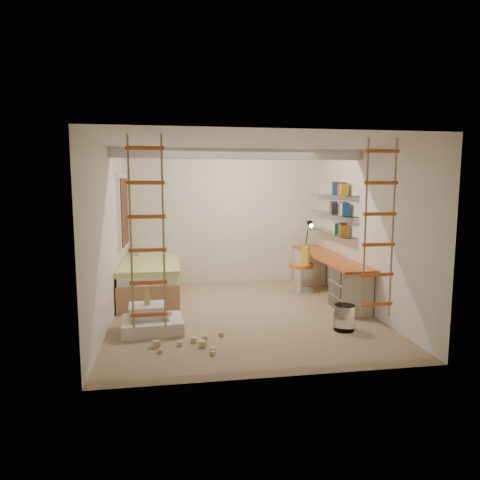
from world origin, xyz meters
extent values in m
plane|color=#9F8367|center=(0.00, 0.00, 0.00)|extent=(4.50, 4.50, 0.00)
cube|color=white|center=(0.00, 0.30, 2.52)|extent=(4.00, 0.18, 0.16)
cube|color=white|center=(-1.97, 1.50, 1.55)|extent=(0.06, 1.15, 1.35)
cube|color=#4C2D1E|center=(-1.93, 1.50, 1.55)|extent=(0.02, 1.00, 1.20)
cylinder|color=white|center=(1.29, -0.96, 0.18)|extent=(0.29, 0.29, 0.37)
cube|color=#C35017|center=(1.72, 0.83, 0.73)|extent=(0.55, 2.80, 0.04)
cube|color=beige|center=(1.72, 1.93, 0.35)|extent=(0.52, 0.55, 0.71)
cube|color=beige|center=(1.72, -0.17, 0.35)|extent=(0.52, 0.55, 0.71)
cube|color=#4C4742|center=(1.45, -0.17, 0.61)|extent=(0.02, 0.50, 0.18)
cube|color=#4C4742|center=(1.45, -0.17, 0.39)|extent=(0.02, 0.50, 0.18)
cube|color=#4C4742|center=(1.45, -0.17, 0.17)|extent=(0.02, 0.50, 0.18)
cube|color=white|center=(1.87, 1.13, 1.15)|extent=(0.25, 1.80, 0.01)
cube|color=white|center=(1.87, 1.13, 1.50)|extent=(0.25, 1.80, 0.01)
cube|color=white|center=(1.87, 1.13, 1.85)|extent=(0.25, 1.80, 0.01)
cube|color=#AD7F51|center=(-1.48, 1.23, 0.23)|extent=(1.00, 2.00, 0.45)
cube|color=white|center=(-1.48, 1.23, 0.51)|extent=(0.95, 1.95, 0.12)
cube|color=#C1DE2E|center=(-1.48, 1.08, 0.62)|extent=(1.02, 1.60, 0.10)
cube|color=white|center=(-1.48, 2.03, 0.63)|extent=(0.55, 0.35, 0.12)
cylinder|color=black|center=(1.67, 1.98, 0.76)|extent=(0.14, 0.14, 0.02)
cylinder|color=black|center=(1.67, 1.98, 0.95)|extent=(0.02, 0.15, 0.36)
cylinder|color=black|center=(1.67, 1.88, 1.20)|extent=(0.02, 0.27, 0.20)
cone|color=black|center=(1.67, 1.76, 1.25)|extent=(0.12, 0.14, 0.15)
cylinder|color=#FFEABF|center=(1.67, 1.72, 1.22)|extent=(0.08, 0.04, 0.08)
cylinder|color=orange|center=(1.32, 1.20, 0.52)|extent=(0.48, 0.48, 0.07)
cube|color=gold|center=(1.40, 1.21, 0.73)|extent=(0.06, 0.35, 0.33)
cylinder|color=silver|center=(1.32, 1.20, 0.29)|extent=(0.06, 0.06, 0.46)
cylinder|color=silver|center=(1.32, 1.20, 0.03)|extent=(0.55, 0.55, 0.05)
cube|color=silver|center=(-1.38, -0.59, 0.09)|extent=(0.87, 0.70, 0.18)
cube|color=silver|center=(-1.45, -0.51, 0.28)|extent=(0.53, 0.45, 0.18)
cube|color=#CCB284|center=(-1.45, -0.51, 0.41)|extent=(0.09, 0.09, 0.08)
cube|color=#CCB284|center=(-1.45, -0.51, 0.48)|extent=(0.07, 0.07, 0.07)
cube|color=#CCB284|center=(-1.45, -0.51, 0.58)|extent=(0.06, 0.06, 0.12)
cube|color=#CCB284|center=(-1.18, -0.73, 0.21)|extent=(0.06, 0.06, 0.06)
cube|color=#CCB284|center=(-1.14, -0.47, 0.21)|extent=(0.06, 0.06, 0.06)
cube|color=#CCB284|center=(-1.62, -0.76, 0.21)|extent=(0.06, 0.06, 0.06)
cube|color=#CCB284|center=(-0.62, -1.56, 0.04)|extent=(0.07, 0.07, 0.07)
cube|color=#CCB284|center=(-0.45, -0.93, 0.04)|extent=(0.07, 0.07, 0.07)
cube|color=#CCB284|center=(-1.02, -1.20, 0.04)|extent=(0.07, 0.07, 0.07)
cube|color=#CCB284|center=(-0.68, -1.04, 0.04)|extent=(0.07, 0.07, 0.07)
cube|color=#CCB284|center=(-0.62, -1.48, 0.04)|extent=(0.07, 0.07, 0.07)
cube|color=#CCB284|center=(-0.73, -1.27, 0.04)|extent=(0.07, 0.07, 0.07)
cube|color=#CCB284|center=(-1.31, -1.19, 0.04)|extent=(0.07, 0.07, 0.07)
cube|color=#CCB284|center=(-0.83, -1.10, 0.04)|extent=(0.07, 0.07, 0.07)
cube|color=#CCB284|center=(-1.25, -1.38, 0.04)|extent=(0.07, 0.07, 0.07)
cube|color=orange|center=(1.87, 1.13, 1.27)|extent=(0.14, 0.46, 0.22)
cube|color=#262626|center=(1.87, 1.13, 1.62)|extent=(0.14, 0.70, 0.22)
cube|color=red|center=(1.87, 1.13, 1.97)|extent=(0.14, 0.64, 0.22)
camera|label=1|loc=(-1.07, -6.48, 2.05)|focal=32.00mm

